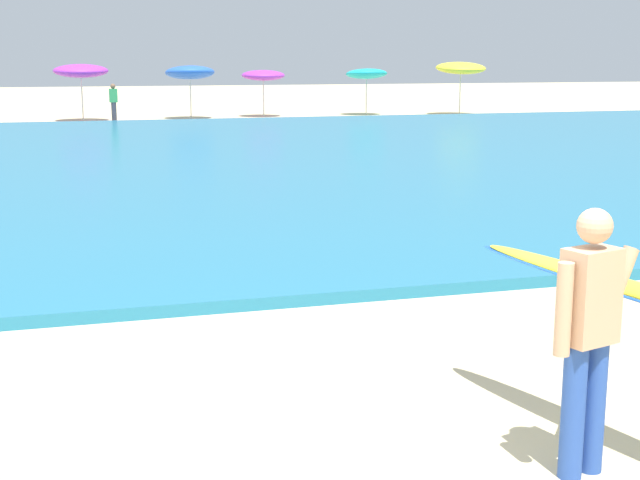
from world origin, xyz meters
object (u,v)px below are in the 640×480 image
object	(u,v)px
beach_umbrella_3	(190,73)
beach_umbrella_2	(81,71)
beach_umbrella_6	(461,68)
surfer_with_board	(617,313)
beach_umbrella_4	(263,75)
beachgoer_near_row_left	(114,102)
beach_umbrella_5	(367,74)

from	to	relation	value
beach_umbrella_3	beach_umbrella_2	bearing A→B (deg)	-177.05
beach_umbrella_2	beach_umbrella_6	size ratio (longest dim) A/B	0.97
surfer_with_board	beach_umbrella_4	bearing A→B (deg)	80.73
beach_umbrella_3	beach_umbrella_4	world-z (taller)	beach_umbrella_3
surfer_with_board	beachgoer_near_row_left	size ratio (longest dim) A/B	1.88
beach_umbrella_3	beachgoer_near_row_left	xyz separation A→B (m)	(-3.35, -1.65, -1.13)
beach_umbrella_4	surfer_with_board	bearing A→B (deg)	-99.27
surfer_with_board	beach_umbrella_5	world-z (taller)	beach_umbrella_5
beach_umbrella_6	beach_umbrella_5	bearing A→B (deg)	165.17
beach_umbrella_4	beach_umbrella_5	world-z (taller)	beach_umbrella_5
beach_umbrella_3	beach_umbrella_6	distance (m)	12.34
surfer_with_board	beach_umbrella_2	world-z (taller)	beach_umbrella_2
beach_umbrella_5	beach_umbrella_6	xyz separation A→B (m)	(4.18, -1.11, 0.25)
beach_umbrella_2	beach_umbrella_6	xyz separation A→B (m)	(16.84, -0.49, 0.06)
beach_umbrella_2	beach_umbrella_5	xyz separation A→B (m)	(12.66, 0.61, -0.19)
beach_umbrella_2	beach_umbrella_6	bearing A→B (deg)	-1.68
beach_umbrella_2	beach_umbrella_6	world-z (taller)	beach_umbrella_6
surfer_with_board	beach_umbrella_3	world-z (taller)	beach_umbrella_3
beach_umbrella_3	beachgoer_near_row_left	distance (m)	3.90
beach_umbrella_5	beach_umbrella_2	bearing A→B (deg)	-177.23
beach_umbrella_2	beachgoer_near_row_left	xyz separation A→B (m)	(1.17, -1.42, -1.22)
beach_umbrella_3	beach_umbrella_5	bearing A→B (deg)	2.67
beach_umbrella_5	beachgoer_near_row_left	size ratio (longest dim) A/B	1.38
beach_umbrella_5	beachgoer_near_row_left	xyz separation A→B (m)	(-11.49, -2.03, -1.03)
beach_umbrella_6	beach_umbrella_4	bearing A→B (deg)	172.13
surfer_with_board	beachgoer_near_row_left	distance (m)	32.54
beach_umbrella_3	beach_umbrella_5	size ratio (longest dim) A/B	1.08
beach_umbrella_4	beachgoer_near_row_left	world-z (taller)	beach_umbrella_4
beach_umbrella_5	surfer_with_board	bearing A→B (deg)	-106.86
surfer_with_board	beach_umbrella_4	distance (m)	35.16
beachgoer_near_row_left	beach_umbrella_3	bearing A→B (deg)	26.26
surfer_with_board	beach_umbrella_2	distance (m)	34.03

